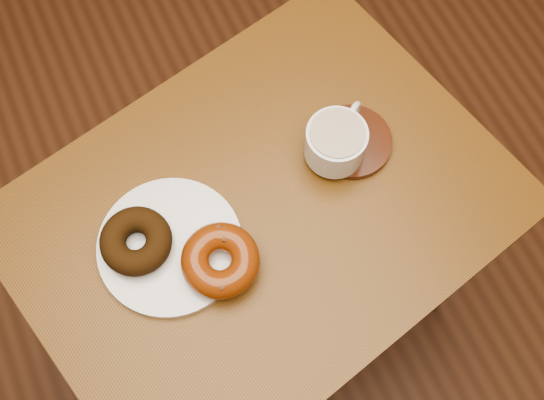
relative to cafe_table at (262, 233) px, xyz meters
name	(u,v)px	position (x,y,z in m)	size (l,w,h in m)	color
ground	(125,246)	(-0.27, 0.32, -0.61)	(6.00, 6.00, 0.00)	#532E1A
cafe_table	(262,233)	(0.00, 0.00, 0.00)	(0.90, 0.75, 0.73)	brown
donut_plate	(170,246)	(-0.16, 0.00, 0.12)	(0.23, 0.23, 0.01)	silver
donut_cinnamon	(136,241)	(-0.20, 0.02, 0.15)	(0.11, 0.11, 0.04)	black
donut_caramel	(220,260)	(-0.09, -0.06, 0.15)	(0.14, 0.14, 0.04)	maroon
saucer	(351,142)	(0.19, 0.04, 0.12)	(0.13, 0.13, 0.01)	#3C1608
coffee_cup	(336,141)	(0.15, 0.04, 0.17)	(0.12, 0.10, 0.07)	silver
teaspoon	(316,143)	(0.13, 0.06, 0.13)	(0.03, 0.09, 0.01)	silver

